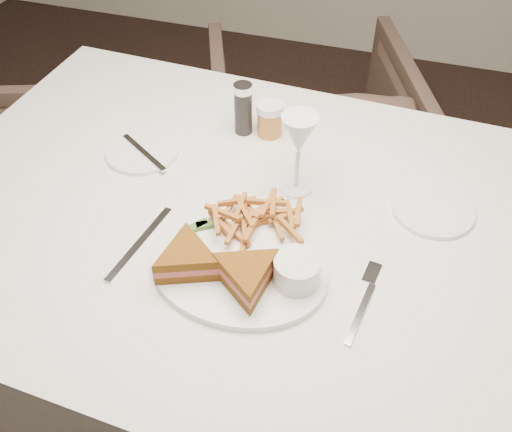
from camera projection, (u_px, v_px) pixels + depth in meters
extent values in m
cube|color=silver|center=(262.00, 327.00, 1.37)|extent=(1.46, 1.01, 0.75)
imported|color=#49372D|center=(309.00, 130.00, 2.01)|extent=(0.85, 0.82, 0.68)
ellipsoid|color=white|center=(238.00, 269.00, 1.01)|extent=(0.33, 0.26, 0.01)
cube|color=silver|center=(140.00, 243.00, 1.06)|extent=(0.04, 0.21, 0.00)
cylinder|color=white|center=(143.00, 151.00, 1.25)|extent=(0.16, 0.16, 0.01)
cylinder|color=white|center=(433.00, 210.00, 1.12)|extent=(0.16, 0.16, 0.01)
cylinder|color=black|center=(243.00, 109.00, 1.27)|extent=(0.04, 0.04, 0.12)
cylinder|color=#B16A2A|center=(270.00, 119.00, 1.28)|extent=(0.06, 0.06, 0.08)
cube|color=#416A25|center=(211.00, 224.00, 1.07)|extent=(0.06, 0.04, 0.01)
cube|color=#416A25|center=(194.00, 228.00, 1.06)|extent=(0.05, 0.05, 0.01)
cylinder|color=white|center=(297.00, 271.00, 0.96)|extent=(0.08, 0.08, 0.05)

